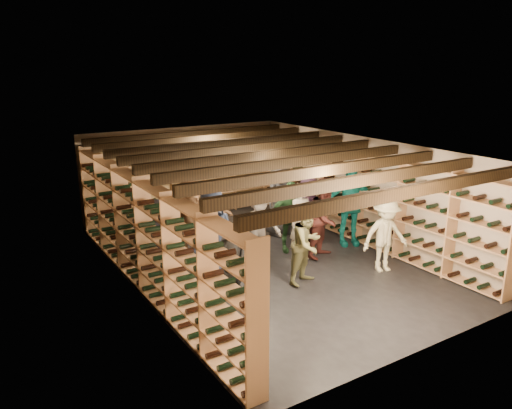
{
  "coord_description": "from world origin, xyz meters",
  "views": [
    {
      "loc": [
        -5.33,
        -8.12,
        4.0
      ],
      "look_at": [
        -0.11,
        0.2,
        1.21
      ],
      "focal_mm": 35.0,
      "sensor_mm": 36.0,
      "label": 1
    }
  ],
  "objects_px": {
    "crate_stack_right": "(257,222)",
    "person_3": "(385,235)",
    "person_4": "(349,204)",
    "person_5": "(192,219)",
    "person_0": "(159,240)",
    "person_9": "(259,226)",
    "crate_stack_left": "(202,236)",
    "person_7": "(301,222)",
    "person_8": "(325,218)",
    "person_10": "(290,217)",
    "person_11": "(309,208)",
    "crate_loose": "(276,219)",
    "person_6": "(212,235)",
    "person_1": "(232,265)",
    "person_12": "(280,198)",
    "person_2": "(307,244)"
  },
  "relations": [
    {
      "from": "person_8",
      "to": "person_12",
      "type": "bearing_deg",
      "value": 68.94
    },
    {
      "from": "person_4",
      "to": "person_8",
      "type": "bearing_deg",
      "value": -140.87
    },
    {
      "from": "person_1",
      "to": "person_6",
      "type": "distance_m",
      "value": 1.19
    },
    {
      "from": "person_3",
      "to": "person_11",
      "type": "distance_m",
      "value": 2.3
    },
    {
      "from": "person_10",
      "to": "person_9",
      "type": "bearing_deg",
      "value": -152.32
    },
    {
      "from": "person_6",
      "to": "person_7",
      "type": "bearing_deg",
      "value": 3.31
    },
    {
      "from": "person_3",
      "to": "person_5",
      "type": "height_order",
      "value": "person_5"
    },
    {
      "from": "person_3",
      "to": "person_6",
      "type": "relative_size",
      "value": 0.83
    },
    {
      "from": "crate_stack_left",
      "to": "person_9",
      "type": "distance_m",
      "value": 1.42
    },
    {
      "from": "crate_stack_right",
      "to": "person_6",
      "type": "xyz_separation_m",
      "value": [
        -2.36,
        -2.16,
        0.73
      ]
    },
    {
      "from": "person_0",
      "to": "person_8",
      "type": "distance_m",
      "value": 3.5
    },
    {
      "from": "person_8",
      "to": "person_10",
      "type": "xyz_separation_m",
      "value": [
        -0.44,
        0.66,
        -0.07
      ]
    },
    {
      "from": "person_7",
      "to": "person_8",
      "type": "distance_m",
      "value": 0.55
    },
    {
      "from": "person_3",
      "to": "person_11",
      "type": "height_order",
      "value": "person_11"
    },
    {
      "from": "person_3",
      "to": "person_7",
      "type": "xyz_separation_m",
      "value": [
        -1.05,
        1.36,
        0.08
      ]
    },
    {
      "from": "person_1",
      "to": "person_3",
      "type": "distance_m",
      "value": 3.31
    },
    {
      "from": "person_8",
      "to": "person_1",
      "type": "bearing_deg",
      "value": 178.24
    },
    {
      "from": "person_6",
      "to": "crate_stack_left",
      "type": "bearing_deg",
      "value": 77.19
    },
    {
      "from": "person_0",
      "to": "person_9",
      "type": "bearing_deg",
      "value": -0.59
    },
    {
      "from": "person_4",
      "to": "person_5",
      "type": "relative_size",
      "value": 1.06
    },
    {
      "from": "crate_stack_left",
      "to": "person_2",
      "type": "bearing_deg",
      "value": -70.01
    },
    {
      "from": "crate_stack_left",
      "to": "crate_stack_right",
      "type": "height_order",
      "value": "crate_stack_left"
    },
    {
      "from": "crate_loose",
      "to": "person_5",
      "type": "xyz_separation_m",
      "value": [
        -2.94,
        -1.22,
        0.82
      ]
    },
    {
      "from": "crate_stack_right",
      "to": "person_3",
      "type": "xyz_separation_m",
      "value": [
        0.71,
        -3.6,
        0.58
      ]
    },
    {
      "from": "person_7",
      "to": "person_9",
      "type": "bearing_deg",
      "value": 144.93
    },
    {
      "from": "person_7",
      "to": "person_5",
      "type": "bearing_deg",
      "value": 144.51
    },
    {
      "from": "crate_stack_right",
      "to": "person_1",
      "type": "distance_m",
      "value": 4.25
    },
    {
      "from": "person_5",
      "to": "person_11",
      "type": "relative_size",
      "value": 1.19
    },
    {
      "from": "person_5",
      "to": "person_2",
      "type": "bearing_deg",
      "value": -47.51
    },
    {
      "from": "person_6",
      "to": "person_12",
      "type": "distance_m",
      "value": 2.97
    },
    {
      "from": "crate_loose",
      "to": "person_6",
      "type": "bearing_deg",
      "value": -142.58
    },
    {
      "from": "person_10",
      "to": "person_11",
      "type": "height_order",
      "value": "person_10"
    },
    {
      "from": "person_3",
      "to": "person_10",
      "type": "bearing_deg",
      "value": 131.99
    },
    {
      "from": "crate_loose",
      "to": "person_0",
      "type": "bearing_deg",
      "value": -155.41
    },
    {
      "from": "person_9",
      "to": "person_10",
      "type": "bearing_deg",
      "value": 20.71
    },
    {
      "from": "person_3",
      "to": "person_10",
      "type": "relative_size",
      "value": 0.95
    },
    {
      "from": "crate_stack_right",
      "to": "person_10",
      "type": "xyz_separation_m",
      "value": [
        -0.24,
        -1.7,
        0.62
      ]
    },
    {
      "from": "person_3",
      "to": "person_1",
      "type": "bearing_deg",
      "value": -169.53
    },
    {
      "from": "person_6",
      "to": "person_7",
      "type": "distance_m",
      "value": 2.02
    },
    {
      "from": "crate_stack_right",
      "to": "person_0",
      "type": "relative_size",
      "value": 0.37
    },
    {
      "from": "crate_stack_right",
      "to": "person_2",
      "type": "bearing_deg",
      "value": -106.24
    },
    {
      "from": "person_9",
      "to": "person_12",
      "type": "relative_size",
      "value": 0.83
    },
    {
      "from": "crate_stack_left",
      "to": "person_3",
      "type": "distance_m",
      "value": 3.92
    },
    {
      "from": "person_5",
      "to": "crate_loose",
      "type": "bearing_deg",
      "value": 33.58
    },
    {
      "from": "person_4",
      "to": "person_3",
      "type": "bearing_deg",
      "value": -83.36
    },
    {
      "from": "person_12",
      "to": "person_4",
      "type": "bearing_deg",
      "value": -70.46
    },
    {
      "from": "person_7",
      "to": "person_8",
      "type": "height_order",
      "value": "person_8"
    },
    {
      "from": "person_2",
      "to": "crate_stack_right",
      "type": "bearing_deg",
      "value": 56.14
    },
    {
      "from": "crate_stack_left",
      "to": "person_6",
      "type": "relative_size",
      "value": 0.38
    },
    {
      "from": "person_7",
      "to": "person_11",
      "type": "bearing_deg",
      "value": 41.17
    }
  ]
}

